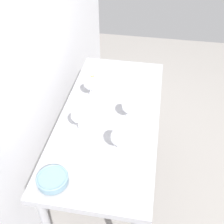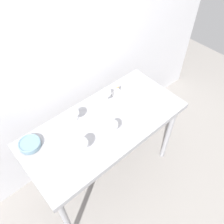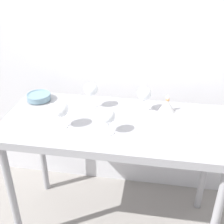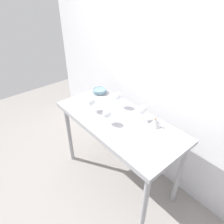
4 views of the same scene
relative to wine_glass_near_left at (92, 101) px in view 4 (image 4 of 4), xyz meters
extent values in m
plane|color=gray|center=(0.30, 0.11, -1.02)|extent=(6.00, 6.00, 0.00)
cube|color=silver|center=(0.30, 0.60, 0.28)|extent=(3.80, 0.04, 2.60)
cube|color=#949499|center=(0.30, 0.11, -0.14)|extent=(1.40, 0.64, 0.04)
cube|color=#949499|center=(0.30, -0.21, -0.14)|extent=(1.40, 0.01, 0.05)
cylinder|color=#949499|center=(-0.34, -0.15, -0.59)|extent=(0.05, 0.05, 0.86)
cylinder|color=#949499|center=(0.94, -0.15, -0.59)|extent=(0.05, 0.05, 0.86)
cylinder|color=#949499|center=(-0.34, 0.37, -0.59)|extent=(0.05, 0.05, 0.86)
cylinder|color=#949499|center=(0.94, 0.37, -0.59)|extent=(0.05, 0.05, 0.86)
cylinder|color=white|center=(0.00, 0.00, -0.11)|extent=(0.06, 0.06, 0.00)
cylinder|color=white|center=(0.00, 0.00, -0.07)|extent=(0.01, 0.01, 0.07)
sphere|color=white|center=(0.00, 0.00, 0.00)|extent=(0.10, 0.10, 0.10)
cylinder|color=maroon|center=(0.00, 0.00, -0.01)|extent=(0.07, 0.07, 0.03)
cylinder|color=white|center=(0.46, 0.27, -0.11)|extent=(0.07, 0.07, 0.00)
cylinder|color=white|center=(0.46, 0.27, -0.07)|extent=(0.01, 0.01, 0.08)
sphere|color=white|center=(0.46, 0.27, 0.01)|extent=(0.09, 0.09, 0.09)
cylinder|color=maroon|center=(0.46, 0.27, -0.01)|extent=(0.06, 0.06, 0.02)
cylinder|color=white|center=(0.12, 0.26, -0.11)|extent=(0.06, 0.06, 0.00)
cylinder|color=white|center=(0.12, 0.26, -0.07)|extent=(0.01, 0.01, 0.09)
sphere|color=white|center=(0.12, 0.26, 0.02)|extent=(0.09, 0.09, 0.09)
cylinder|color=maroon|center=(0.12, 0.26, 0.00)|extent=(0.06, 0.06, 0.02)
cylinder|color=white|center=(0.28, -0.02, -0.11)|extent=(0.07, 0.07, 0.00)
cylinder|color=white|center=(0.28, -0.02, -0.08)|extent=(0.01, 0.01, 0.07)
sphere|color=white|center=(0.28, -0.02, -0.01)|extent=(0.09, 0.09, 0.09)
cylinder|color=maroon|center=(0.28, -0.02, -0.02)|extent=(0.06, 0.06, 0.02)
cube|color=white|center=(0.73, 0.11, -0.11)|extent=(0.26, 0.27, 0.00)
cube|color=white|center=(-0.05, 0.20, -0.11)|extent=(0.26, 0.28, 0.00)
cylinder|color=#DBCC66|center=(-0.27, 0.31, -0.11)|extent=(0.13, 0.13, 0.01)
cylinder|color=slate|center=(-0.27, 0.31, -0.09)|extent=(0.16, 0.16, 0.04)
torus|color=slate|center=(-0.27, 0.31, -0.07)|extent=(0.17, 0.17, 0.01)
cone|color=silver|center=(0.61, 0.30, -0.08)|extent=(0.11, 0.11, 0.08)
cylinder|color=#C17F4C|center=(0.61, 0.30, -0.03)|extent=(0.02, 0.02, 0.01)
cone|color=silver|center=(0.61, 0.30, -0.01)|extent=(0.02, 0.02, 0.04)
camera|label=1|loc=(-1.07, -0.14, 1.14)|focal=45.12mm
camera|label=2|loc=(-0.46, -0.84, 1.39)|focal=37.54mm
camera|label=3|loc=(0.53, -1.41, 0.81)|focal=46.80mm
camera|label=4|loc=(1.53, -1.01, 1.08)|focal=32.44mm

